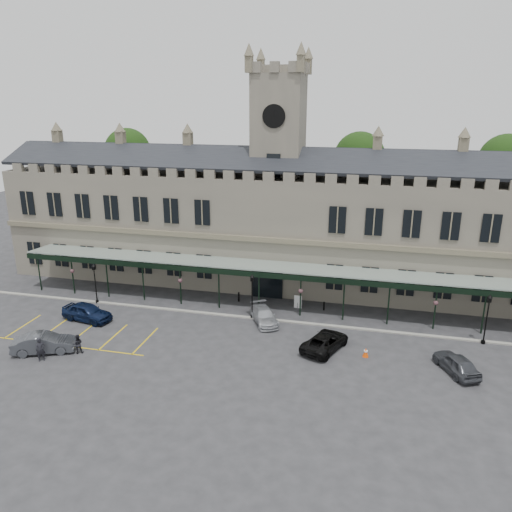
% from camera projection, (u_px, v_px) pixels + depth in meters
% --- Properties ---
extents(ground, '(140.00, 140.00, 0.00)m').
position_uv_depth(ground, '(239.00, 346.00, 41.49)').
color(ground, '#2B2B2E').
extents(station_building, '(60.00, 10.36, 17.30)m').
position_uv_depth(station_building, '(277.00, 225.00, 54.28)').
color(station_building, '#605B50').
rests_on(station_building, ground).
extents(clock_tower, '(5.60, 5.60, 24.80)m').
position_uv_depth(clock_tower, '(278.00, 164.00, 52.34)').
color(clock_tower, '#605B50').
rests_on(clock_tower, ground).
extents(canopy, '(50.00, 4.10, 4.30)m').
position_uv_depth(canopy, '(260.00, 287.00, 47.68)').
color(canopy, '#8C9E93').
rests_on(canopy, ground).
extents(kerb, '(60.00, 0.40, 0.12)m').
position_uv_depth(kerb, '(255.00, 318.00, 46.57)').
color(kerb, gray).
rests_on(kerb, ground).
extents(parking_markings, '(16.00, 6.00, 0.01)m').
position_uv_depth(parking_markings, '(79.00, 336.00, 43.24)').
color(parking_markings, gold).
rests_on(parking_markings, ground).
extents(tree_behind_left, '(6.00, 6.00, 16.00)m').
position_uv_depth(tree_behind_left, '(128.00, 153.00, 65.70)').
color(tree_behind_left, '#332314').
rests_on(tree_behind_left, ground).
extents(tree_behind_mid, '(6.00, 6.00, 16.00)m').
position_uv_depth(tree_behind_mid, '(359.00, 159.00, 58.99)').
color(tree_behind_mid, '#332314').
rests_on(tree_behind_mid, ground).
extents(tree_behind_right, '(6.00, 6.00, 16.00)m').
position_uv_depth(tree_behind_right, '(506.00, 163.00, 55.41)').
color(tree_behind_right, '#332314').
rests_on(tree_behind_right, ground).
extents(lamp_post_left, '(0.39, 0.39, 4.14)m').
position_uv_depth(lamp_post_left, '(95.00, 280.00, 49.45)').
color(lamp_post_left, black).
rests_on(lamp_post_left, ground).
extents(lamp_post_mid, '(0.42, 0.42, 4.40)m').
position_uv_depth(lamp_post_mid, '(252.00, 292.00, 45.86)').
color(lamp_post_mid, black).
rests_on(lamp_post_mid, ground).
extents(lamp_post_right, '(0.42, 0.42, 4.44)m').
position_uv_depth(lamp_post_right, '(487.00, 315.00, 41.08)').
color(lamp_post_right, black).
rests_on(lamp_post_right, ground).
extents(traffic_cone, '(0.48, 0.48, 0.76)m').
position_uv_depth(traffic_cone, '(366.00, 352.00, 39.66)').
color(traffic_cone, '#E64707').
rests_on(traffic_cone, ground).
extents(sign_board, '(0.76, 0.15, 1.30)m').
position_uv_depth(sign_board, '(298.00, 302.00, 48.78)').
color(sign_board, black).
rests_on(sign_board, ground).
extents(bollard_left, '(0.17, 0.17, 0.96)m').
position_uv_depth(bollard_left, '(239.00, 297.00, 50.44)').
color(bollard_left, black).
rests_on(bollard_left, ground).
extents(bollard_right, '(0.15, 0.15, 0.86)m').
position_uv_depth(bollard_right, '(324.00, 306.00, 48.33)').
color(bollard_right, black).
rests_on(bollard_right, ground).
extents(car_left_a, '(5.10, 2.76, 1.65)m').
position_uv_depth(car_left_a, '(87.00, 312.00, 46.03)').
color(car_left_a, '#0B1632').
rests_on(car_left_a, ground).
extents(car_left_b, '(5.18, 3.47, 1.62)m').
position_uv_depth(car_left_b, '(44.00, 343.00, 40.22)').
color(car_left_b, '#3A3C42').
rests_on(car_left_b, ground).
extents(car_taxi, '(3.81, 4.92, 1.33)m').
position_uv_depth(car_taxi, '(264.00, 316.00, 45.67)').
color(car_taxi, '#A8AAB0').
rests_on(car_taxi, ground).
extents(car_van, '(4.08, 5.56, 1.40)m').
position_uv_depth(car_van, '(325.00, 341.00, 40.72)').
color(car_van, black).
rests_on(car_van, ground).
extents(car_right_a, '(3.48, 4.65, 1.47)m').
position_uv_depth(car_right_a, '(457.00, 363.00, 37.28)').
color(car_right_a, '#3A3C42').
rests_on(car_right_a, ground).
extents(person_a, '(0.83, 0.80, 1.92)m').
position_uv_depth(person_a, '(40.00, 349.00, 38.89)').
color(person_a, black).
rests_on(person_a, ground).
extents(person_b, '(0.98, 0.91, 1.61)m').
position_uv_depth(person_b, '(78.00, 344.00, 40.09)').
color(person_b, black).
rests_on(person_b, ground).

